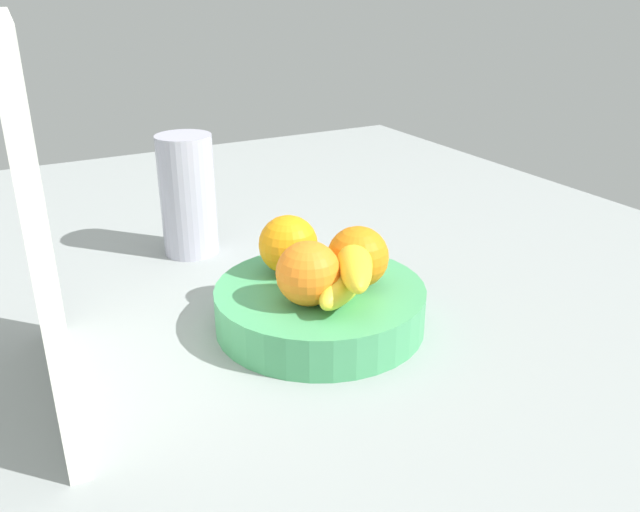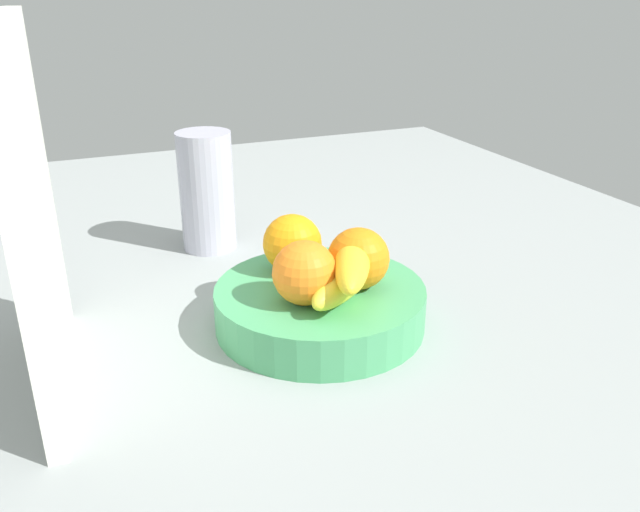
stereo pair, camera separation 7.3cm
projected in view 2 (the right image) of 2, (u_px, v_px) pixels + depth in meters
The scene contains 8 objects.
ground_plane at pixel (315, 320), 83.40cm from camera, with size 180.00×140.00×3.00cm, color gray.
fruit_bowl at pixel (320, 306), 78.28cm from camera, with size 24.97×24.97×5.05cm, color #47A064.
orange_front_left at pixel (292, 243), 80.27cm from camera, with size 7.26×7.26×7.26cm, color orange.
orange_front_right at pixel (305, 273), 72.33cm from camera, with size 7.26×7.26×7.26cm, color orange.
orange_center at pixel (358, 258), 76.00cm from camera, with size 7.26×7.26×7.26cm, color orange.
banana_bunch at pixel (351, 268), 74.86cm from camera, with size 16.88×15.53×6.20cm.
cutting_board at pixel (34, 216), 61.69cm from camera, with size 28.00×1.80×36.00cm, color white.
thermos_tumbler at pixel (207, 191), 98.66cm from camera, with size 8.14×8.14×17.99cm, color #B2B1C5.
Camera 2 is at (-68.02, 27.91, 38.72)cm, focal length 36.89 mm.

